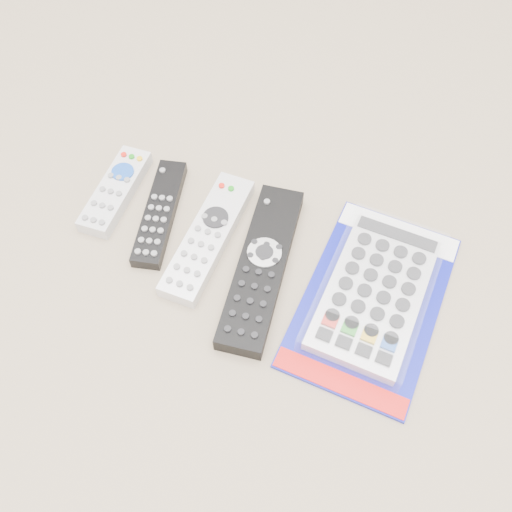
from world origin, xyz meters
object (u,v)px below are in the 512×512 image
(remote_small_grey, at_px, (116,191))
(remote_large_black, at_px, (262,266))
(remote_slim_black, at_px, (160,213))
(jumbo_remote_packaged, at_px, (375,293))
(remote_silver_dvd, at_px, (208,237))

(remote_small_grey, bearing_deg, remote_large_black, -13.21)
(remote_slim_black, relative_size, jumbo_remote_packaged, 0.64)
(remote_large_black, xyz_separation_m, jumbo_remote_packaged, (0.16, 0.01, 0.00))
(remote_slim_black, relative_size, remote_silver_dvd, 0.87)
(remote_small_grey, xyz_separation_m, jumbo_remote_packaged, (0.41, -0.04, 0.01))
(remote_small_grey, xyz_separation_m, remote_silver_dvd, (0.16, -0.03, 0.00))
(remote_slim_black, height_order, remote_silver_dvd, remote_silver_dvd)
(remote_silver_dvd, distance_m, jumbo_remote_packaged, 0.24)
(remote_large_black, bearing_deg, remote_silver_dvd, 160.51)
(remote_small_grey, height_order, remote_large_black, remote_large_black)
(remote_small_grey, height_order, remote_silver_dvd, same)
(remote_slim_black, bearing_deg, remote_silver_dvd, -22.51)
(remote_silver_dvd, height_order, remote_large_black, remote_large_black)
(remote_slim_black, distance_m, remote_large_black, 0.18)
(remote_large_black, bearing_deg, remote_slim_black, 162.02)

